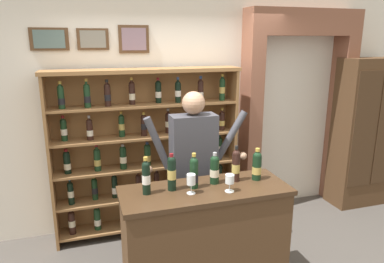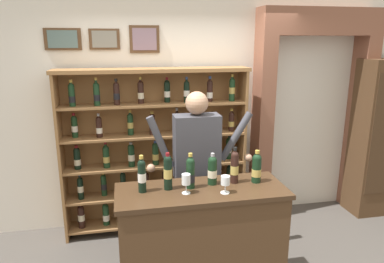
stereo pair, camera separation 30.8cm
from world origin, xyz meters
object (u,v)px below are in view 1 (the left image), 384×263
wine_shelf (147,149)px  tasting_counter (205,244)px  wine_glass_right (191,181)px  tasting_bottle_brunello (236,165)px  wine_glass_spare (230,180)px  tasting_bottle_grappa (257,165)px  side_cabinet (364,133)px  tasting_bottle_chianti (146,177)px  tasting_bottle_prosecco (194,172)px  tasting_bottle_bianco (172,172)px  shopkeeper (194,158)px  tasting_bottle_riserva (214,169)px

wine_shelf → tasting_counter: 1.41m
wine_glass_right → tasting_bottle_brunello: bearing=16.9°
wine_glass_spare → wine_glass_right: (-0.31, 0.06, 0.01)m
wine_shelf → tasting_counter: size_ratio=1.52×
tasting_bottle_brunello → tasting_bottle_grappa: bearing=-7.1°
side_cabinet → tasting_bottle_chianti: bearing=-160.5°
tasting_counter → wine_shelf: bearing=101.3°
tasting_bottle_prosecco → wine_glass_spare: bearing=-31.6°
side_cabinet → tasting_bottle_bianco: (-2.95, -1.10, 0.18)m
wine_glass_right → side_cabinet: bearing=23.4°
tasting_bottle_chianti → tasting_bottle_grappa: 0.97m
tasting_bottle_chianti → tasting_bottle_prosecco: (0.39, 0.00, -0.01)m
tasting_counter → tasting_bottle_grappa: (0.49, 0.05, 0.64)m
tasting_counter → shopkeeper: 0.84m
wine_shelf → side_cabinet: (2.94, -0.13, -0.01)m
wine_shelf → wine_glass_right: size_ratio=13.09×
tasting_counter → wine_glass_spare: (0.17, -0.11, 0.62)m
tasting_bottle_bianco → tasting_bottle_riserva: tasting_bottle_bianco is taller
tasting_bottle_riserva → wine_glass_spare: 0.21m
tasting_bottle_brunello → tasting_bottle_chianti: bearing=-177.3°
side_cabinet → tasting_bottle_prosecco: side_cabinet is taller
tasting_counter → wine_glass_right: bearing=-157.6°
shopkeeper → tasting_bottle_grappa: 0.68m
tasting_bottle_grappa → wine_glass_spare: size_ratio=1.98×
tasting_bottle_prosecco → wine_glass_spare: (0.25, -0.16, -0.03)m
shopkeeper → wine_glass_right: bearing=-109.1°
tasting_bottle_chianti → wine_glass_right: size_ratio=1.89×
wine_glass_spare → wine_glass_right: size_ratio=0.89×
tasting_bottle_chianti → tasting_bottle_bianco: (0.21, 0.01, 0.01)m
shopkeeper → tasting_bottle_bianco: shopkeeper is taller
tasting_bottle_brunello → tasting_bottle_riserva: bearing=178.0°
side_cabinet → tasting_bottle_chianti: size_ratio=6.46×
tasting_bottle_prosecco → wine_glass_spare: tasting_bottle_prosecco is taller
tasting_bottle_prosecco → tasting_bottle_grappa: bearing=1.2°
shopkeeper → wine_glass_right: 0.70m
tasting_bottle_bianco → wine_glass_right: tasting_bottle_bianco is taller
tasting_bottle_prosecco → wine_glass_right: bearing=-118.7°
shopkeeper → wine_glass_spare: shopkeeper is taller
shopkeeper → wine_glass_spare: (0.08, -0.71, 0.04)m
tasting_bottle_grappa → wine_glass_spare: tasting_bottle_grappa is taller
tasting_bottle_grappa → wine_glass_right: bearing=-170.0°
side_cabinet → tasting_bottle_grappa: side_cabinet is taller
side_cabinet → tasting_bottle_chianti: side_cabinet is taller
shopkeeper → tasting_bottle_chianti: 0.80m
side_cabinet → tasting_counter: (-2.68, -1.16, -0.48)m
shopkeeper → tasting_bottle_brunello: 0.57m
tasting_bottle_riserva → tasting_bottle_grappa: bearing=-4.5°
tasting_bottle_prosecco → tasting_bottle_brunello: 0.39m
tasting_bottle_riserva → side_cabinet: bearing=22.7°
tasting_bottle_chianti → tasting_bottle_bianco: bearing=3.8°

